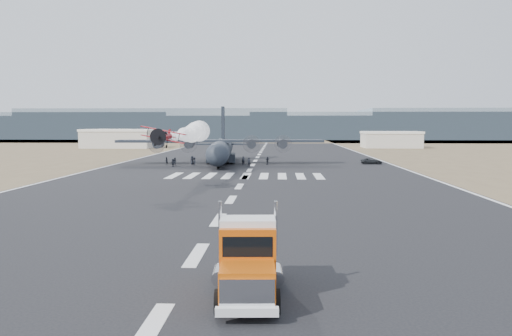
# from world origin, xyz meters

# --- Properties ---
(ground) EXTENTS (500.00, 500.00, 0.00)m
(ground) POSITION_xyz_m (0.00, 0.00, 0.00)
(ground) COLOR black
(ground) RESTS_ON ground
(scrub_far) EXTENTS (500.00, 80.00, 0.00)m
(scrub_far) POSITION_xyz_m (0.00, 230.00, 0.00)
(scrub_far) COLOR brown
(scrub_far) RESTS_ON ground
(runway_markings) EXTENTS (60.00, 260.00, 0.01)m
(runway_markings) POSITION_xyz_m (0.00, 60.00, 0.01)
(runway_markings) COLOR silver
(runway_markings) RESTS_ON ground
(ridge_seg_b) EXTENTS (150.00, 50.00, 15.00)m
(ridge_seg_b) POSITION_xyz_m (-130.00, 260.00, 7.50)
(ridge_seg_b) COLOR slate
(ridge_seg_b) RESTS_ON ground
(ridge_seg_c) EXTENTS (150.00, 50.00, 17.00)m
(ridge_seg_c) POSITION_xyz_m (-65.00, 260.00, 8.50)
(ridge_seg_c) COLOR slate
(ridge_seg_c) RESTS_ON ground
(ridge_seg_d) EXTENTS (150.00, 50.00, 13.00)m
(ridge_seg_d) POSITION_xyz_m (0.00, 260.00, 6.50)
(ridge_seg_d) COLOR slate
(ridge_seg_d) RESTS_ON ground
(ridge_seg_e) EXTENTS (150.00, 50.00, 15.00)m
(ridge_seg_e) POSITION_xyz_m (65.00, 260.00, 7.50)
(ridge_seg_e) COLOR slate
(ridge_seg_e) RESTS_ON ground
(ridge_seg_f) EXTENTS (150.00, 50.00, 17.00)m
(ridge_seg_f) POSITION_xyz_m (130.00, 260.00, 8.50)
(ridge_seg_f) COLOR slate
(ridge_seg_f) RESTS_ON ground
(hangar_left) EXTENTS (24.50, 14.50, 6.70)m
(hangar_left) POSITION_xyz_m (-52.00, 145.00, 3.41)
(hangar_left) COLOR beige
(hangar_left) RESTS_ON ground
(hangar_right) EXTENTS (20.50, 12.50, 5.90)m
(hangar_right) POSITION_xyz_m (46.00, 150.00, 3.01)
(hangar_right) COLOR beige
(hangar_right) RESTS_ON ground
(semi_truck) EXTENTS (3.28, 8.79, 3.92)m
(semi_truck) POSITION_xyz_m (3.84, -7.41, 1.92)
(semi_truck) COLOR black
(semi_truck) RESTS_ON ground
(aerobatic_biplane) EXTENTS (5.78, 5.22, 2.72)m
(aerobatic_biplane) POSITION_xyz_m (-9.41, 31.58, 7.02)
(aerobatic_biplane) COLOR #B30B25
(smoke_trail) EXTENTS (3.67, 22.48, 3.67)m
(smoke_trail) POSITION_xyz_m (-8.80, 50.44, 7.17)
(smoke_trail) COLOR white
(transport_aircraft) EXTENTS (44.07, 36.25, 12.72)m
(transport_aircraft) POSITION_xyz_m (-7.16, 76.37, 3.28)
(transport_aircraft) COLOR #1D222B
(transport_aircraft) RESTS_ON ground
(support_vehicle) EXTENTS (4.66, 2.42, 1.25)m
(support_vehicle) POSITION_xyz_m (25.37, 75.74, 0.63)
(support_vehicle) COLOR black
(support_vehicle) RESTS_ON ground
(crew_a) EXTENTS (0.78, 0.71, 1.76)m
(crew_a) POSITION_xyz_m (-0.59, 68.75, 0.88)
(crew_a) COLOR black
(crew_a) RESTS_ON ground
(crew_b) EXTENTS (0.92, 0.80, 1.61)m
(crew_b) POSITION_xyz_m (-16.13, 70.49, 0.80)
(crew_b) COLOR black
(crew_b) RESTS_ON ground
(crew_c) EXTENTS (0.97, 1.14, 1.62)m
(crew_c) POSITION_xyz_m (-12.18, 71.25, 0.81)
(crew_c) COLOR black
(crew_c) RESTS_ON ground
(crew_d) EXTENTS (1.14, 0.94, 1.73)m
(crew_d) POSITION_xyz_m (3.05, 72.44, 0.87)
(crew_d) COLOR black
(crew_d) RESTS_ON ground
(crew_e) EXTENTS (0.99, 1.00, 1.79)m
(crew_e) POSITION_xyz_m (-12.93, 72.95, 0.89)
(crew_e) COLOR black
(crew_e) RESTS_ON ground
(crew_f) EXTENTS (1.21, 1.54, 1.63)m
(crew_f) POSITION_xyz_m (-15.85, 67.09, 0.81)
(crew_f) COLOR black
(crew_f) RESTS_ON ground
(crew_g) EXTENTS (0.79, 0.71, 1.85)m
(crew_g) POSITION_xyz_m (-1.95, 71.74, 0.92)
(crew_g) COLOR black
(crew_g) RESTS_ON ground
(crew_h) EXTENTS (0.88, 0.84, 1.56)m
(crew_h) POSITION_xyz_m (-18.40, 72.59, 0.78)
(crew_h) COLOR black
(crew_h) RESTS_ON ground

